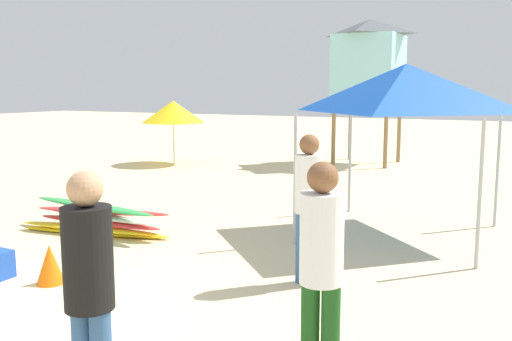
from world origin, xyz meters
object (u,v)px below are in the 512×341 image
at_px(lifeguard_near_right, 321,262).
at_px(traffic_cone_near, 50,264).
at_px(lifeguard_near_center, 309,199).
at_px(beach_umbrella_left, 173,112).
at_px(lifeguard_near_left, 89,284).
at_px(popup_canopy, 406,88).
at_px(surfboard_pile, 95,219).
at_px(lifeguard_tower, 369,58).

relative_size(lifeguard_near_right, traffic_cone_near, 3.75).
relative_size(lifeguard_near_center, beach_umbrella_left, 0.92).
relative_size(lifeguard_near_left, beach_umbrella_left, 0.92).
xyz_separation_m(lifeguard_near_left, popup_canopy, (0.58, 6.04, 1.25)).
xyz_separation_m(lifeguard_near_left, lifeguard_near_right, (1.14, 1.14, -0.00)).
height_order(popup_canopy, beach_umbrella_left, popup_canopy).
xyz_separation_m(surfboard_pile, lifeguard_near_left, (3.63, -3.87, 0.76)).
xyz_separation_m(lifeguard_near_right, lifeguard_tower, (-3.51, 12.94, 2.14)).
bearing_deg(lifeguard_near_left, traffic_cone_near, 142.35).
bearing_deg(lifeguard_near_center, lifeguard_near_left, -92.76).
xyz_separation_m(beach_umbrella_left, traffic_cone_near, (4.99, -9.39, -1.34)).
bearing_deg(lifeguard_near_right, lifeguard_near_left, -135.02).
relative_size(lifeguard_near_right, lifeguard_tower, 0.41).
xyz_separation_m(lifeguard_near_center, beach_umbrella_left, (-7.65, 8.01, 0.56)).
height_order(lifeguard_near_right, traffic_cone_near, lifeguard_near_right).
bearing_deg(popup_canopy, beach_umbrella_left, 146.84).
relative_size(lifeguard_near_left, popup_canopy, 0.66).
height_order(lifeguard_near_left, lifeguard_near_center, same).
bearing_deg(surfboard_pile, traffic_cone_near, -59.73).
distance_m(lifeguard_tower, beach_umbrella_left, 6.03).
distance_m(popup_canopy, lifeguard_tower, 8.61).
distance_m(surfboard_pile, lifeguard_near_center, 3.90).
bearing_deg(beach_umbrella_left, lifeguard_near_left, -56.51).
xyz_separation_m(surfboard_pile, lifeguard_tower, (1.26, 10.21, 2.90)).
distance_m(lifeguard_near_center, popup_canopy, 3.04).
bearing_deg(traffic_cone_near, lifeguard_near_left, -37.65).
xyz_separation_m(lifeguard_near_left, lifeguard_tower, (-2.37, 14.08, 2.14)).
bearing_deg(surfboard_pile, lifeguard_near_left, -46.84).
distance_m(lifeguard_near_center, beach_umbrella_left, 11.09).
bearing_deg(lifeguard_near_right, lifeguard_near_center, 114.52).
height_order(surfboard_pile, traffic_cone_near, surfboard_pile).
relative_size(lifeguard_near_left, lifeguard_near_center, 1.00).
bearing_deg(beach_umbrella_left, lifeguard_near_center, -46.34).
relative_size(surfboard_pile, lifeguard_near_center, 1.51).
relative_size(lifeguard_near_center, traffic_cone_near, 3.76).
bearing_deg(lifeguard_near_right, lifeguard_tower, 105.18).
bearing_deg(lifeguard_near_right, popup_canopy, 96.53).
distance_m(lifeguard_near_left, beach_umbrella_left, 13.58).
bearing_deg(traffic_cone_near, lifeguard_tower, 89.40).
bearing_deg(lifeguard_near_left, popup_canopy, 84.47).
bearing_deg(popup_canopy, lifeguard_near_left, -95.53).
relative_size(surfboard_pile, beach_umbrella_left, 1.39).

